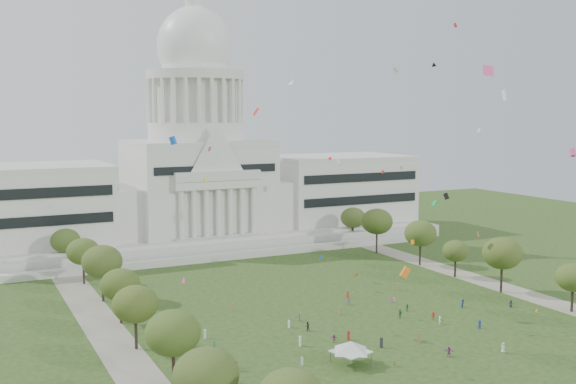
% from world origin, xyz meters
% --- Properties ---
extents(ground, '(400.00, 400.00, 0.00)m').
position_xyz_m(ground, '(0.00, 0.00, 0.00)').
color(ground, '#2A411A').
rests_on(ground, ground).
extents(capitol, '(160.00, 64.50, 91.30)m').
position_xyz_m(capitol, '(0.00, 113.59, 22.30)').
color(capitol, silver).
rests_on(capitol, ground).
extents(path_left, '(8.00, 160.00, 0.04)m').
position_xyz_m(path_left, '(-48.00, 30.00, 0.02)').
color(path_left, gray).
rests_on(path_left, ground).
extents(path_right, '(8.00, 160.00, 0.04)m').
position_xyz_m(path_right, '(48.00, 30.00, 0.02)').
color(path_right, gray).
rests_on(path_right, ground).
extents(row_tree_l_0, '(8.85, 8.85, 12.59)m').
position_xyz_m(row_tree_l_0, '(-45.26, -21.68, 8.95)').
color(row_tree_l_0, black).
rests_on(row_tree_l_0, ground).
extents(row_tree_l_1, '(8.86, 8.86, 12.59)m').
position_xyz_m(row_tree_l_1, '(-44.07, -2.96, 8.95)').
color(row_tree_l_1, black).
rests_on(row_tree_l_1, ground).
extents(row_tree_r_1, '(7.58, 7.58, 10.78)m').
position_xyz_m(row_tree_r_1, '(46.22, -1.75, 7.66)').
color(row_tree_r_1, black).
rests_on(row_tree_r_1, ground).
extents(row_tree_l_2, '(8.42, 8.42, 11.97)m').
position_xyz_m(row_tree_l_2, '(-45.04, 17.30, 8.51)').
color(row_tree_l_2, black).
rests_on(row_tree_l_2, ground).
extents(row_tree_r_2, '(9.55, 9.55, 13.58)m').
position_xyz_m(row_tree_r_2, '(44.17, 17.44, 9.66)').
color(row_tree_r_2, black).
rests_on(row_tree_r_2, ground).
extents(row_tree_l_3, '(8.12, 8.12, 11.55)m').
position_xyz_m(row_tree_l_3, '(-44.09, 33.92, 8.21)').
color(row_tree_l_3, black).
rests_on(row_tree_l_3, ground).
extents(row_tree_r_3, '(7.01, 7.01, 9.98)m').
position_xyz_m(row_tree_r_3, '(44.40, 34.48, 7.08)').
color(row_tree_r_3, black).
rests_on(row_tree_r_3, ground).
extents(row_tree_l_4, '(9.29, 9.29, 13.21)m').
position_xyz_m(row_tree_l_4, '(-44.08, 52.42, 9.39)').
color(row_tree_l_4, black).
rests_on(row_tree_l_4, ground).
extents(row_tree_r_4, '(9.19, 9.19, 13.06)m').
position_xyz_m(row_tree_r_4, '(44.76, 50.04, 9.29)').
color(row_tree_r_4, black).
rests_on(row_tree_r_4, ground).
extents(row_tree_l_5, '(8.33, 8.33, 11.85)m').
position_xyz_m(row_tree_l_5, '(-45.22, 71.01, 8.42)').
color(row_tree_l_5, black).
rests_on(row_tree_l_5, ground).
extents(row_tree_r_5, '(9.82, 9.82, 13.96)m').
position_xyz_m(row_tree_r_5, '(43.49, 70.19, 9.93)').
color(row_tree_r_5, black).
rests_on(row_tree_r_5, ground).
extents(row_tree_l_6, '(8.19, 8.19, 11.64)m').
position_xyz_m(row_tree_l_6, '(-46.87, 89.14, 8.27)').
color(row_tree_l_6, black).
rests_on(row_tree_l_6, ground).
extents(row_tree_r_6, '(8.42, 8.42, 11.97)m').
position_xyz_m(row_tree_r_6, '(45.96, 88.13, 8.51)').
color(row_tree_r_6, black).
rests_on(row_tree_r_6, ground).
extents(event_tent, '(9.41, 9.41, 4.32)m').
position_xyz_m(event_tent, '(-13.86, -7.07, 3.35)').
color(event_tent, '#4C4C4C').
rests_on(event_tent, ground).
extents(person_0, '(0.92, 0.94, 1.64)m').
position_xyz_m(person_0, '(36.92, 6.87, 0.82)').
color(person_0, '#26262B').
rests_on(person_0, ground).
extents(person_2, '(1.08, 0.92, 1.89)m').
position_xyz_m(person_2, '(27.02, 11.33, 0.94)').
color(person_2, navy).
rests_on(person_2, ground).
extents(person_3, '(1.19, 1.22, 1.74)m').
position_xyz_m(person_3, '(15.31, 7.12, 0.87)').
color(person_3, '#B21E1E').
rests_on(person_3, ground).
extents(person_4, '(0.95, 1.28, 1.95)m').
position_xyz_m(person_4, '(9.86, 11.39, 0.97)').
color(person_4, '#33723F').
rests_on(person_4, ground).
extents(person_5, '(1.47, 1.30, 1.52)m').
position_xyz_m(person_5, '(-10.41, 4.43, 0.76)').
color(person_5, '#994C8C').
rests_on(person_5, ground).
extents(person_6, '(0.91, 1.07, 1.85)m').
position_xyz_m(person_6, '(14.05, -14.30, 0.93)').
color(person_6, silver).
rests_on(person_6, ground).
extents(person_7, '(0.67, 0.61, 1.49)m').
position_xyz_m(person_7, '(-7.46, -10.96, 0.75)').
color(person_7, olive).
rests_on(person_7, ground).
extents(person_8, '(0.96, 0.63, 1.90)m').
position_xyz_m(person_8, '(-11.91, 12.42, 0.95)').
color(person_8, '#26262B').
rests_on(person_8, ground).
extents(person_9, '(0.86, 1.17, 1.62)m').
position_xyz_m(person_9, '(14.71, 4.19, 0.81)').
color(person_9, silver).
rests_on(person_9, ground).
extents(person_10, '(0.58, 0.99, 1.65)m').
position_xyz_m(person_10, '(14.24, 14.74, 0.82)').
color(person_10, '#33723F').
rests_on(person_10, ground).
extents(person_11, '(1.77, 1.69, 1.89)m').
position_xyz_m(person_11, '(3.95, -11.51, 0.95)').
color(person_11, '#994C8C').
rests_on(person_11, ground).
extents(distant_crowd, '(63.28, 36.01, 1.95)m').
position_xyz_m(distant_crowd, '(-14.86, 13.56, 0.87)').
color(distant_crowd, '#B21E1E').
rests_on(distant_crowd, ground).
extents(kite_swarm, '(82.98, 103.96, 64.28)m').
position_xyz_m(kite_swarm, '(3.02, 8.55, 28.82)').
color(kite_swarm, red).
rests_on(kite_swarm, ground).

